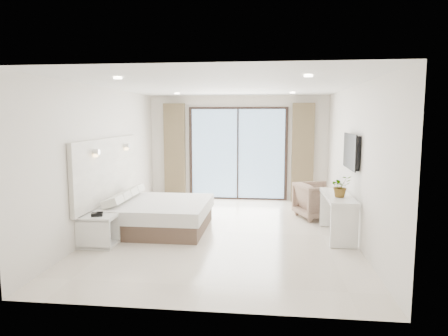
% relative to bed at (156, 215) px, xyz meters
% --- Properties ---
extents(ground, '(6.20, 6.20, 0.00)m').
position_rel_bed_xyz_m(ground, '(1.34, -0.06, -0.29)').
color(ground, beige).
rests_on(ground, ground).
extents(room_shell, '(4.62, 6.22, 2.72)m').
position_rel_bed_xyz_m(room_shell, '(1.14, 0.69, 1.30)').
color(room_shell, silver).
rests_on(room_shell, ground).
extents(bed, '(1.94, 1.85, 0.68)m').
position_rel_bed_xyz_m(bed, '(0.00, 0.00, 0.00)').
color(bed, brown).
rests_on(bed, ground).
extents(nightstand, '(0.58, 0.47, 0.52)m').
position_rel_bed_xyz_m(nightstand, '(-0.67, -1.12, -0.02)').
color(nightstand, white).
rests_on(nightstand, ground).
extents(phone, '(0.21, 0.18, 0.06)m').
position_rel_bed_xyz_m(phone, '(-0.66, -1.16, 0.27)').
color(phone, black).
rests_on(phone, nightstand).
extents(console_desk, '(0.46, 1.48, 0.77)m').
position_rel_bed_xyz_m(console_desk, '(3.38, -0.11, 0.27)').
color(console_desk, white).
rests_on(console_desk, ground).
extents(plant, '(0.44, 0.47, 0.29)m').
position_rel_bed_xyz_m(plant, '(3.38, -0.32, 0.63)').
color(plant, '#33662D').
rests_on(plant, console_desk).
extents(armchair, '(1.00, 1.03, 0.83)m').
position_rel_bed_xyz_m(armchair, '(3.19, 1.24, 0.13)').
color(armchair, '#987964').
rests_on(armchair, ground).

